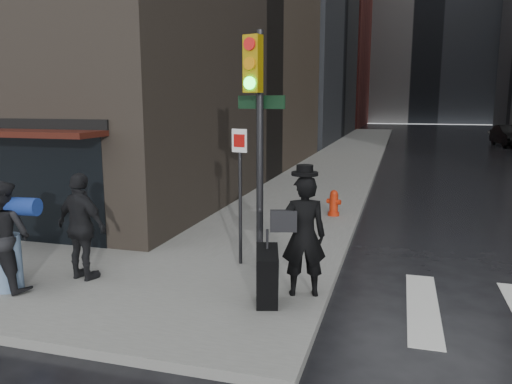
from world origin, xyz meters
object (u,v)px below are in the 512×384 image
at_px(man_greycoat, 82,227).
at_px(parked_car_5, 510,136).
at_px(fire_hydrant, 334,204).
at_px(man_jeans, 5,235).
at_px(traffic_light, 255,119).
at_px(man_overcoat, 296,242).

height_order(man_greycoat, parked_car_5, man_greycoat).
relative_size(man_greycoat, fire_hydrant, 2.66).
xyz_separation_m(man_jeans, traffic_light, (3.72, 2.20, 1.90)).
xyz_separation_m(man_jeans, parked_car_5, (14.03, 34.29, -0.31)).
bearing_deg(parked_car_5, man_overcoat, -111.46).
distance_m(man_greycoat, parked_car_5, 35.96).
bearing_deg(man_greycoat, parked_car_5, -97.85).
distance_m(man_jeans, fire_hydrant, 8.48).
relative_size(man_overcoat, man_jeans, 1.17).
height_order(traffic_light, fire_hydrant, traffic_light).
height_order(man_jeans, parked_car_5, man_jeans).
xyz_separation_m(man_greycoat, traffic_light, (2.79, 1.41, 1.88)).
distance_m(man_overcoat, traffic_light, 2.47).
xyz_separation_m(fire_hydrant, parked_car_5, (9.47, 27.17, 0.31)).
height_order(man_overcoat, man_greycoat, man_overcoat).
bearing_deg(traffic_light, man_greycoat, -138.25).
bearing_deg(parked_car_5, man_jeans, -118.12).
bearing_deg(man_jeans, fire_hydrant, -117.62).
height_order(man_greycoat, fire_hydrant, man_greycoat).
bearing_deg(parked_car_5, traffic_light, -113.68).
bearing_deg(man_jeans, man_greycoat, -134.30).
xyz_separation_m(man_overcoat, parked_car_5, (9.29, 33.26, -0.29)).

